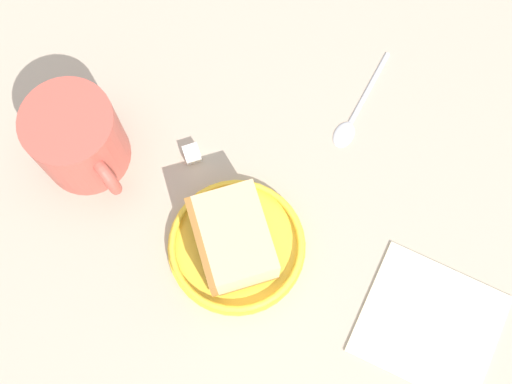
# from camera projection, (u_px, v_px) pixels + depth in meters

# --- Properties ---
(ground_plane) EXTENTS (1.33, 1.33, 0.03)m
(ground_plane) POSITION_uv_depth(u_px,v_px,m) (260.00, 211.00, 0.66)
(ground_plane) COLOR tan
(small_plate) EXTENTS (0.13, 0.13, 0.02)m
(small_plate) POSITION_uv_depth(u_px,v_px,m) (237.00, 245.00, 0.63)
(small_plate) COLOR yellow
(small_plate) RESTS_ON ground_plane
(cake_slice) EXTENTS (0.11, 0.10, 0.05)m
(cake_slice) POSITION_uv_depth(u_px,v_px,m) (233.00, 239.00, 0.60)
(cake_slice) COLOR #9E662D
(cake_slice) RESTS_ON small_plate
(tea_mug) EXTENTS (0.09, 0.10, 0.09)m
(tea_mug) POSITION_uv_depth(u_px,v_px,m) (78.00, 140.00, 0.62)
(tea_mug) COLOR #BF4C3F
(tea_mug) RESTS_ON ground_plane
(teaspoon) EXTENTS (0.12, 0.03, 0.01)m
(teaspoon) POSITION_uv_depth(u_px,v_px,m) (352.00, 118.00, 0.67)
(teaspoon) COLOR silver
(teaspoon) RESTS_ON ground_plane
(folded_napkin) EXTENTS (0.12, 0.13, 0.01)m
(folded_napkin) POSITION_uv_depth(u_px,v_px,m) (430.00, 324.00, 0.61)
(folded_napkin) COLOR beige
(folded_napkin) RESTS_ON ground_plane
(sugar_cube) EXTENTS (0.02, 0.02, 0.02)m
(sugar_cube) POSITION_uv_depth(u_px,v_px,m) (192.00, 154.00, 0.65)
(sugar_cube) COLOR white
(sugar_cube) RESTS_ON ground_plane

